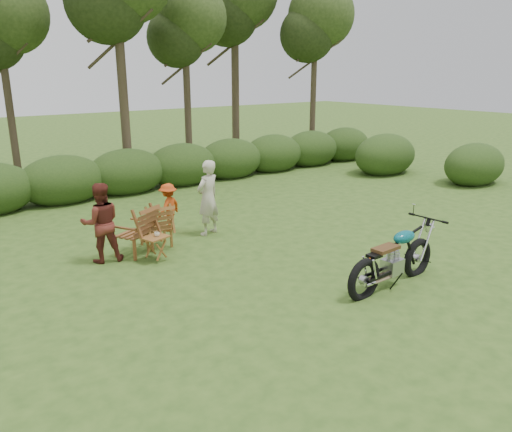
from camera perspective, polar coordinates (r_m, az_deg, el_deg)
ground at (r=9.30m, az=8.46°, el=-7.68°), size 80.00×80.00×0.00m
tree_line at (r=16.95m, az=-14.78°, el=16.01°), size 22.52×11.62×8.14m
motorcycle at (r=9.48m, az=15.13°, el=-7.61°), size 2.28×0.95×1.28m
lawn_chair_right at (r=11.31m, az=-11.27°, el=-3.39°), size 0.76×0.76×0.99m
lawn_chair_left at (r=10.93m, az=-13.67°, el=-4.25°), size 0.99×0.99×1.07m
side_table at (r=10.38m, az=-11.39°, el=-3.68°), size 0.60×0.55×0.52m
cup at (r=10.29m, az=-11.26°, el=-2.06°), size 0.13×0.13×0.09m
adult_a at (r=11.95m, az=-5.40°, el=-2.05°), size 0.74×0.59×1.78m
adult_b at (r=10.72m, az=-16.93°, el=-4.92°), size 0.92×0.79×1.63m
child at (r=12.33m, az=-9.84°, el=-1.64°), size 0.87×0.72×1.17m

